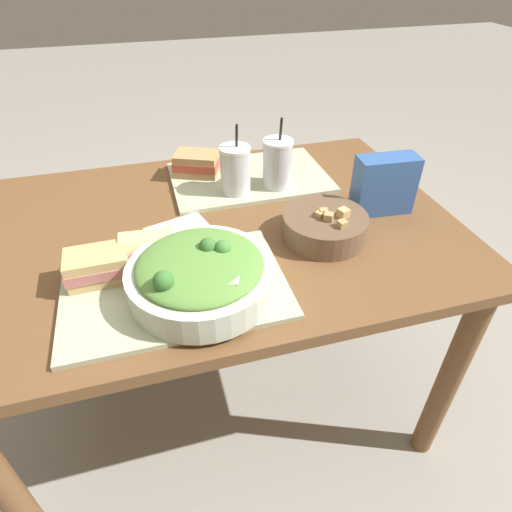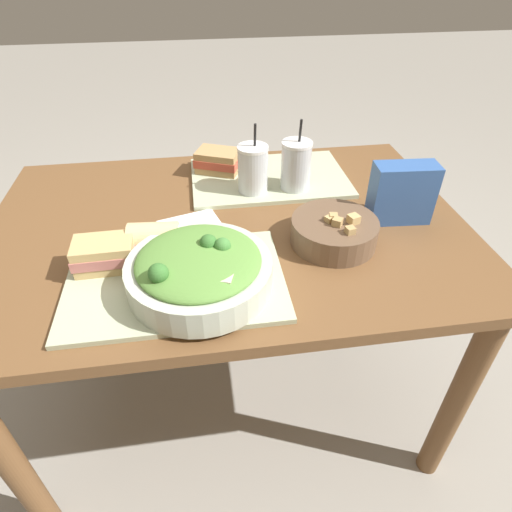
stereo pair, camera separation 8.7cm
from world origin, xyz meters
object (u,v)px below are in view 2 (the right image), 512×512
(sandwich_far, at_px, (218,161))
(chip_bag, at_px, (402,193))
(drink_cup_dark, at_px, (253,170))
(napkin_folded, at_px, (190,225))
(sandwich_near, at_px, (105,254))
(baguette_near, at_px, (155,238))
(soup_bowl, at_px, (334,231))
(salad_bowl, at_px, (199,269))
(drink_cup_red, at_px, (296,167))

(sandwich_far, bearing_deg, chip_bag, -13.34)
(drink_cup_dark, distance_m, napkin_folded, 0.24)
(sandwich_near, bearing_deg, drink_cup_dark, 37.38)
(chip_bag, bearing_deg, baguette_near, -169.75)
(chip_bag, bearing_deg, sandwich_far, 147.65)
(soup_bowl, bearing_deg, chip_bag, 21.43)
(salad_bowl, bearing_deg, napkin_folded, 93.80)
(sandwich_far, bearing_deg, sandwich_near, -99.88)
(salad_bowl, relative_size, sandwich_far, 1.93)
(sandwich_near, xyz_separation_m, chip_bag, (0.71, 0.10, 0.03))
(baguette_near, relative_size, sandwich_far, 0.76)
(sandwich_near, distance_m, sandwich_far, 0.51)
(drink_cup_dark, xyz_separation_m, chip_bag, (0.35, -0.18, 0.00))
(salad_bowl, xyz_separation_m, drink_cup_red, (0.28, 0.38, 0.02))
(chip_bag, xyz_separation_m, napkin_folded, (-0.53, 0.05, -0.07))
(baguette_near, height_order, napkin_folded, baguette_near)
(chip_bag, bearing_deg, drink_cup_red, 145.18)
(soup_bowl, xyz_separation_m, sandwich_near, (-0.52, -0.03, 0.01))
(sandwich_near, relative_size, sandwich_far, 0.86)
(sandwich_near, height_order, drink_cup_red, drink_cup_red)
(soup_bowl, bearing_deg, drink_cup_dark, 121.04)
(drink_cup_dark, bearing_deg, salad_bowl, -113.07)
(soup_bowl, relative_size, sandwich_far, 1.33)
(baguette_near, xyz_separation_m, drink_cup_dark, (0.26, 0.25, 0.03))
(salad_bowl, xyz_separation_m, drink_cup_dark, (0.16, 0.38, 0.02))
(chip_bag, distance_m, napkin_folded, 0.53)
(soup_bowl, xyz_separation_m, drink_cup_red, (-0.04, 0.26, 0.04))
(soup_bowl, relative_size, chip_bag, 1.29)
(sandwich_far, bearing_deg, napkin_folded, -85.65)
(sandwich_near, xyz_separation_m, drink_cup_red, (0.48, 0.29, 0.03))
(drink_cup_red, bearing_deg, chip_bag, -39.01)
(soup_bowl, height_order, drink_cup_red, drink_cup_red)
(soup_bowl, distance_m, chip_bag, 0.21)
(drink_cup_red, height_order, chip_bag, drink_cup_red)
(soup_bowl, height_order, sandwich_near, soup_bowl)
(soup_bowl, height_order, baguette_near, baguette_near)
(drink_cup_red, bearing_deg, sandwich_near, -149.11)
(baguette_near, bearing_deg, salad_bowl, -140.39)
(salad_bowl, bearing_deg, sandwich_far, 81.48)
(drink_cup_dark, relative_size, napkin_folded, 1.12)
(drink_cup_dark, height_order, drink_cup_red, drink_cup_red)
(soup_bowl, distance_m, napkin_folded, 0.36)
(sandwich_near, height_order, baguette_near, baguette_near)
(soup_bowl, relative_size, napkin_folded, 1.18)
(napkin_folded, bearing_deg, sandwich_near, -140.72)
(napkin_folded, bearing_deg, drink_cup_dark, 37.77)
(sandwich_far, xyz_separation_m, chip_bag, (0.43, -0.32, 0.03))
(chip_bag, bearing_deg, salad_bowl, -154.57)
(soup_bowl, height_order, sandwich_far, soup_bowl)
(sandwich_near, xyz_separation_m, sandwich_far, (0.28, 0.42, 0.00))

